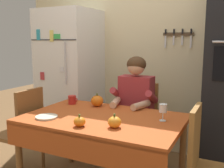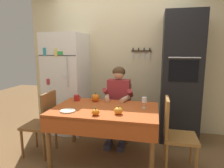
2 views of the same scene
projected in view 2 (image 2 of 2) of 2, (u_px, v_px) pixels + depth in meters
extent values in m
plane|color=brown|center=(104.00, 162.00, 2.69)|extent=(10.00, 10.00, 0.00)
cube|color=beige|center=(124.00, 61.00, 3.75)|extent=(3.70, 0.10, 2.60)
cube|color=#4C3823|center=(141.00, 51.00, 3.59)|extent=(0.36, 0.02, 0.04)
cube|color=silver|center=(133.00, 56.00, 3.63)|extent=(0.02, 0.01, 0.14)
cube|color=black|center=(133.00, 49.00, 3.61)|extent=(0.02, 0.01, 0.06)
cube|color=silver|center=(138.00, 55.00, 3.61)|extent=(0.02, 0.01, 0.11)
cube|color=black|center=(139.00, 49.00, 3.59)|extent=(0.02, 0.01, 0.06)
cube|color=silver|center=(144.00, 55.00, 3.58)|extent=(0.02, 0.01, 0.11)
cube|color=black|center=(144.00, 49.00, 3.56)|extent=(0.02, 0.01, 0.06)
cube|color=silver|center=(150.00, 56.00, 3.57)|extent=(0.02, 0.01, 0.14)
cube|color=black|center=(150.00, 49.00, 3.54)|extent=(0.02, 0.01, 0.06)
cube|color=white|center=(67.00, 83.00, 3.66)|extent=(0.68, 0.68, 1.80)
cylinder|color=silver|center=(68.00, 72.00, 3.23)|extent=(0.02, 0.02, 0.50)
cube|color=#333335|center=(57.00, 55.00, 3.24)|extent=(0.67, 0.01, 0.01)
cube|color=teal|center=(44.00, 52.00, 3.27)|extent=(0.05, 0.01, 0.13)
cube|color=#E5D666|center=(56.00, 53.00, 3.23)|extent=(0.05, 0.01, 0.13)
cube|color=green|center=(60.00, 53.00, 3.21)|extent=(0.09, 0.02, 0.06)
cube|color=silver|center=(64.00, 77.00, 3.27)|extent=(0.05, 0.01, 0.06)
cube|color=#B73338|center=(48.00, 82.00, 3.35)|extent=(0.06, 0.01, 0.10)
cube|color=black|center=(180.00, 78.00, 3.25)|extent=(0.60, 0.60, 2.10)
cube|color=black|center=(183.00, 71.00, 2.93)|extent=(0.42, 0.01, 0.32)
cylinder|color=silver|center=(184.00, 58.00, 2.87)|extent=(0.45, 0.02, 0.02)
cylinder|color=brown|center=(49.00, 143.00, 2.48)|extent=(0.06, 0.06, 0.70)
cylinder|color=brown|center=(73.00, 122.00, 3.23)|extent=(0.06, 0.06, 0.70)
cylinder|color=brown|center=(152.00, 155.00, 2.21)|extent=(0.06, 0.06, 0.70)
cylinder|color=brown|center=(153.00, 128.00, 2.97)|extent=(0.06, 0.06, 0.70)
cube|color=#B24C1E|center=(105.00, 109.00, 2.66)|extent=(1.40, 0.90, 0.04)
cube|color=#B24C1E|center=(96.00, 129.00, 2.25)|extent=(1.40, 0.01, 0.20)
cube|color=#9E6B33|center=(119.00, 114.00, 3.36)|extent=(0.40, 0.40, 0.04)
cube|color=#9E6B33|center=(121.00, 97.00, 3.49)|extent=(0.36, 0.04, 0.48)
cylinder|color=#9E6B33|center=(107.00, 129.00, 3.27)|extent=(0.04, 0.04, 0.41)
cylinder|color=#9E6B33|center=(112.00, 122.00, 3.60)|extent=(0.04, 0.04, 0.41)
cylinder|color=#9E6B33|center=(127.00, 131.00, 3.20)|extent=(0.04, 0.04, 0.41)
cylinder|color=#9E6B33|center=(130.00, 124.00, 3.53)|extent=(0.04, 0.04, 0.41)
cube|color=#38384C|center=(108.00, 145.00, 3.08)|extent=(0.10, 0.22, 0.08)
cube|color=#38384C|center=(121.00, 146.00, 3.04)|extent=(0.10, 0.22, 0.08)
cylinder|color=#38384C|center=(109.00, 132.00, 3.11)|extent=(0.09, 0.09, 0.38)
cylinder|color=#38384C|center=(122.00, 133.00, 3.07)|extent=(0.09, 0.09, 0.38)
cube|color=#38384C|center=(112.00, 113.00, 3.21)|extent=(0.12, 0.40, 0.11)
cube|color=#38384C|center=(123.00, 113.00, 3.18)|extent=(0.12, 0.40, 0.11)
cube|color=#9E2D33|center=(119.00, 94.00, 3.26)|extent=(0.36, 0.20, 0.48)
cylinder|color=#9E2D33|center=(106.00, 92.00, 3.23)|extent=(0.07, 0.26, 0.18)
cylinder|color=#9E2D33|center=(130.00, 93.00, 3.14)|extent=(0.07, 0.26, 0.18)
cylinder|color=#D8A884|center=(107.00, 98.00, 3.06)|extent=(0.13, 0.27, 0.07)
cylinder|color=#D8A884|center=(125.00, 99.00, 3.00)|extent=(0.13, 0.27, 0.07)
sphere|color=#D8A884|center=(119.00, 73.00, 3.18)|extent=(0.19, 0.19, 0.19)
ellipsoid|color=#472D19|center=(119.00, 72.00, 3.19)|extent=(0.21, 0.21, 0.17)
cube|color=brown|center=(39.00, 125.00, 2.86)|extent=(0.40, 0.40, 0.04)
cube|color=brown|center=(49.00, 109.00, 2.77)|extent=(0.04, 0.36, 0.48)
cylinder|color=brown|center=(36.00, 134.00, 3.09)|extent=(0.04, 0.04, 0.41)
cylinder|color=brown|center=(56.00, 136.00, 3.02)|extent=(0.04, 0.04, 0.41)
cylinder|color=brown|center=(22.00, 144.00, 2.77)|extent=(0.04, 0.04, 0.41)
cylinder|color=brown|center=(44.00, 147.00, 2.70)|extent=(0.04, 0.04, 0.41)
cube|color=#9E6B33|center=(180.00, 137.00, 2.46)|extent=(0.40, 0.40, 0.04)
cube|color=#9E6B33|center=(167.00, 117.00, 2.46)|extent=(0.04, 0.36, 0.48)
cylinder|color=#9E6B33|center=(196.00, 163.00, 2.30)|extent=(0.04, 0.04, 0.41)
cylinder|color=#9E6B33|center=(166.00, 160.00, 2.38)|extent=(0.04, 0.04, 0.41)
cylinder|color=#9E6B33|center=(191.00, 149.00, 2.63)|extent=(0.04, 0.04, 0.41)
cylinder|color=#9E6B33|center=(165.00, 146.00, 2.70)|extent=(0.04, 0.04, 0.41)
cylinder|color=#B2231E|center=(77.00, 98.00, 3.02)|extent=(0.08, 0.08, 0.09)
torus|color=#B2231E|center=(80.00, 98.00, 3.01)|extent=(0.05, 0.01, 0.05)
cylinder|color=white|center=(144.00, 108.00, 2.66)|extent=(0.06, 0.06, 0.01)
cylinder|color=white|center=(144.00, 105.00, 2.65)|extent=(0.01, 0.01, 0.07)
cylinder|color=white|center=(144.00, 100.00, 2.64)|extent=(0.07, 0.07, 0.07)
ellipsoid|color=orange|center=(118.00, 111.00, 2.39)|extent=(0.11, 0.11, 0.09)
cylinder|color=#4C6023|center=(118.00, 106.00, 2.38)|extent=(0.02, 0.02, 0.02)
ellipsoid|color=orange|center=(95.00, 98.00, 2.99)|extent=(0.13, 0.13, 0.11)
cylinder|color=#4C6023|center=(95.00, 93.00, 2.98)|extent=(0.02, 0.02, 0.02)
ellipsoid|color=orange|center=(95.00, 112.00, 2.36)|extent=(0.10, 0.10, 0.08)
cylinder|color=#4C6023|center=(95.00, 108.00, 2.35)|extent=(0.02, 0.02, 0.02)
cylinder|color=beige|center=(68.00, 111.00, 2.50)|extent=(0.19, 0.19, 0.02)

